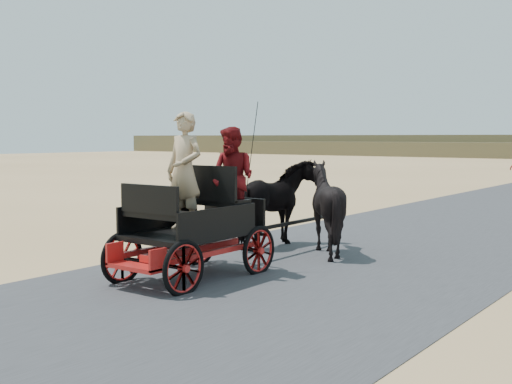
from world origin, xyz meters
The scene contains 8 objects.
ground centered at (0.00, 0.00, 0.00)m, with size 140.00×140.00×0.00m, color tan.
road centered at (0.00, 0.00, 0.01)m, with size 6.00×140.00×0.01m, color #38383A.
ridge_near centered at (-30.00, 58.00, 0.80)m, with size 40.00×4.00×1.60m, color brown.
carriage centered at (-1.12, -2.32, 0.36)m, with size 1.30×2.40×0.72m, color black, non-canonical shape.
horse_left centered at (-1.67, 0.68, 0.85)m, with size 0.91×2.01×1.70m, color black.
horse_right centered at (-0.57, 0.68, 0.85)m, with size 1.37×1.54×1.70m, color black.
driver_man centered at (-1.32, -2.27, 1.62)m, with size 0.66×0.43×1.80m, color tan.
passenger_woman centered at (-0.82, -1.72, 1.51)m, with size 0.77×0.60×1.58m, color #660C0F.
Camera 1 is at (5.43, -9.41, 2.13)m, focal length 45.00 mm.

